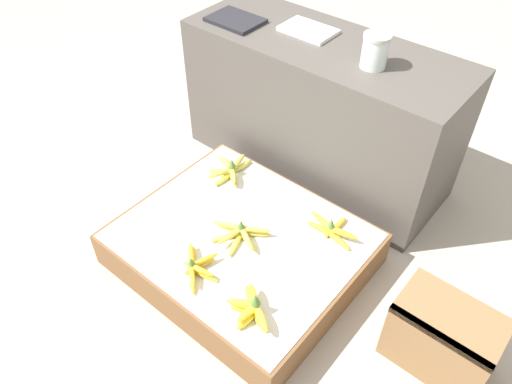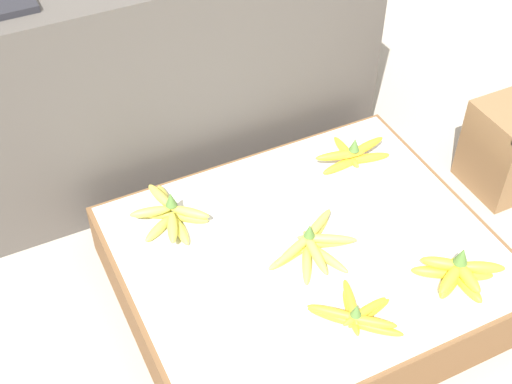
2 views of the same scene
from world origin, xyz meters
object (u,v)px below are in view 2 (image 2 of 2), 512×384
banana_bunch_front_midright (458,273)px  banana_bunch_middle_midleft (313,245)px  banana_bunch_back_left (169,214)px  banana_bunch_back_midright (352,155)px  banana_bunch_front_midleft (356,314)px

banana_bunch_front_midright → banana_bunch_middle_midleft: banana_bunch_front_midright is taller
banana_bunch_middle_midleft → banana_bunch_back_left: (-0.30, 0.27, 0.00)m
banana_bunch_back_midright → banana_bunch_front_midleft: bearing=-120.7°
banana_bunch_back_left → banana_bunch_front_midleft: bearing=-60.9°
banana_bunch_middle_midleft → banana_bunch_back_midright: 0.39m
banana_bunch_front_midright → banana_bunch_back_midright: banana_bunch_front_midright is taller
banana_bunch_front_midleft → banana_bunch_back_midright: 0.59m
banana_bunch_middle_midleft → banana_bunch_front_midright: bearing=-42.1°
banana_bunch_middle_midleft → banana_bunch_back_left: banana_bunch_back_left is taller
banana_bunch_front_midright → banana_bunch_back_midright: size_ratio=0.90×
banana_bunch_middle_midleft → banana_bunch_back_midright: (0.28, 0.26, 0.00)m
banana_bunch_middle_midleft → banana_bunch_back_midright: bearing=42.9°
banana_bunch_front_midright → banana_bunch_back_midright: 0.52m
banana_bunch_front_midright → banana_bunch_back_left: 0.78m
banana_bunch_front_midright → banana_bunch_back_left: banana_bunch_front_midright is taller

